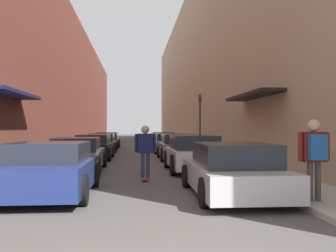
{
  "coord_description": "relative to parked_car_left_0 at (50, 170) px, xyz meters",
  "views": [
    {
      "loc": [
        -0.08,
        -2.83,
        1.61
      ],
      "look_at": [
        1.19,
        11.11,
        1.69
      ],
      "focal_mm": 40.0,
      "sensor_mm": 36.0,
      "label": 1
    }
  ],
  "objects": [
    {
      "name": "parked_car_left_4",
      "position": [
        -0.15,
        21.64,
        -0.01
      ],
      "size": [
        1.9,
        4.42,
        1.28
      ],
      "color": "navy",
      "rests_on": "ground"
    },
    {
      "name": "parked_car_left_1",
      "position": [
        -0.12,
        5.15,
        -0.01
      ],
      "size": [
        1.9,
        4.76,
        1.26
      ],
      "color": "gray",
      "rests_on": "ground"
    },
    {
      "name": "parked_car_left_0",
      "position": [
        0.0,
        0.0,
        0.0
      ],
      "size": [
        2.02,
        3.99,
        1.28
      ],
      "color": "navy",
      "rests_on": "ground"
    },
    {
      "name": "parked_car_right_0",
      "position": [
        4.3,
        -0.37,
        -0.02
      ],
      "size": [
        2.0,
        4.3,
        1.25
      ],
      "color": "#B7B7BC",
      "rests_on": "ground"
    },
    {
      "name": "parked_car_left_3",
      "position": [
        -0.13,
        15.95,
        -0.01
      ],
      "size": [
        1.88,
        4.06,
        1.26
      ],
      "color": "maroon",
      "rests_on": "ground"
    },
    {
      "name": "traffic_light",
      "position": [
        5.88,
        12.88,
        1.66
      ],
      "size": [
        0.16,
        0.22,
        3.5
      ],
      "color": "#2D2D2D",
      "rests_on": "curb_strip_right"
    },
    {
      "name": "skateboarder",
      "position": [
        2.32,
        2.45,
        0.42
      ],
      "size": [
        0.65,
        0.78,
        1.69
      ],
      "color": "#B2231E",
      "rests_on": "ground"
    },
    {
      "name": "curb_strip_right",
      "position": [
        6.16,
        26.91,
        -0.56
      ],
      "size": [
        1.8,
        66.28,
        0.12
      ],
      "color": "#A3A099",
      "rests_on": "ground"
    },
    {
      "name": "parked_car_right_2",
      "position": [
        4.27,
        9.96,
        0.01
      ],
      "size": [
        2.08,
        4.57,
        1.3
      ],
      "color": "gray",
      "rests_on": "ground"
    },
    {
      "name": "building_row_right",
      "position": [
        9.06,
        26.91,
        6.72
      ],
      "size": [
        4.9,
        66.28,
        14.68
      ],
      "color": "tan",
      "rests_on": "ground"
    },
    {
      "name": "parked_car_left_2",
      "position": [
        -0.08,
        10.6,
        0.0
      ],
      "size": [
        1.88,
        4.54,
        1.28
      ],
      "color": "black",
      "rests_on": "ground"
    },
    {
      "name": "building_row_left",
      "position": [
        -4.97,
        26.91,
        5.09
      ],
      "size": [
        4.9,
        66.28,
        11.43
      ],
      "color": "brown",
      "rests_on": "ground"
    },
    {
      "name": "parked_car_right_4",
      "position": [
        4.24,
        20.83,
        -0.01
      ],
      "size": [
        1.97,
        4.68,
        1.29
      ],
      "color": "#B7B7BC",
      "rests_on": "ground"
    },
    {
      "name": "pedestrian",
      "position": [
        5.64,
        -1.74,
        0.54
      ],
      "size": [
        0.67,
        0.37,
        1.67
      ],
      "color": "#47423D",
      "rests_on": "curb_strip_right"
    },
    {
      "name": "parked_car_right_1",
      "position": [
        4.17,
        4.71,
        0.03
      ],
      "size": [
        1.93,
        3.98,
        1.34
      ],
      "color": "silver",
      "rests_on": "ground"
    },
    {
      "name": "ground",
      "position": [
        2.05,
        20.29,
        -0.62
      ],
      "size": [
        145.83,
        145.83,
        0.0
      ],
      "primitive_type": "plane",
      "color": "#4C4947"
    },
    {
      "name": "curb_strip_left",
      "position": [
        -2.07,
        26.91,
        -0.56
      ],
      "size": [
        1.8,
        66.28,
        0.12
      ],
      "color": "#A3A099",
      "rests_on": "ground"
    },
    {
      "name": "parked_car_right_3",
      "position": [
        4.23,
        15.53,
        -0.01
      ],
      "size": [
        2.04,
        4.75,
        1.27
      ],
      "color": "gray",
      "rests_on": "ground"
    }
  ]
}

